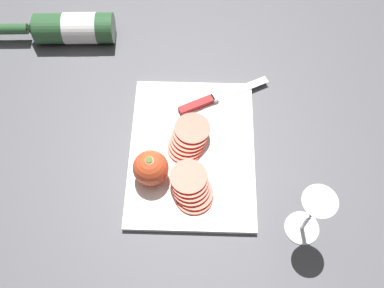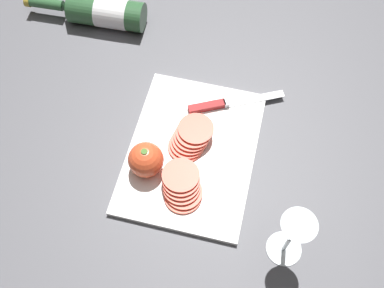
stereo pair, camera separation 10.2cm
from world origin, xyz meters
TOP-DOWN VIEW (x-y plane):
  - ground_plane at (0.00, 0.00)m, footprint 3.00×3.00m
  - cutting_board at (0.04, -0.01)m, footprint 0.39×0.29m
  - wine_bottle at (-0.30, -0.34)m, footprint 0.09×0.34m
  - wine_glass at (0.22, 0.23)m, footprint 0.07×0.07m
  - whole_tomato at (0.11, -0.10)m, footprint 0.08×0.08m
  - knife at (-0.09, 0.03)m, footprint 0.13×0.22m
  - tomato_slice_stack_near at (0.14, -0.01)m, footprint 0.12×0.09m
  - tomato_slice_stack_far at (0.02, -0.02)m, footprint 0.12×0.10m

SIDE VIEW (x-z plane):
  - ground_plane at x=0.00m, z-range 0.00..0.00m
  - cutting_board at x=0.04m, z-range 0.00..0.01m
  - knife at x=-0.09m, z-range 0.01..0.03m
  - tomato_slice_stack_near at x=0.14m, z-range 0.01..0.05m
  - tomato_slice_stack_far at x=0.02m, z-range 0.01..0.05m
  - wine_bottle at x=-0.30m, z-range 0.00..0.08m
  - whole_tomato at x=0.11m, z-range 0.01..0.09m
  - wine_glass at x=0.22m, z-range 0.03..0.19m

